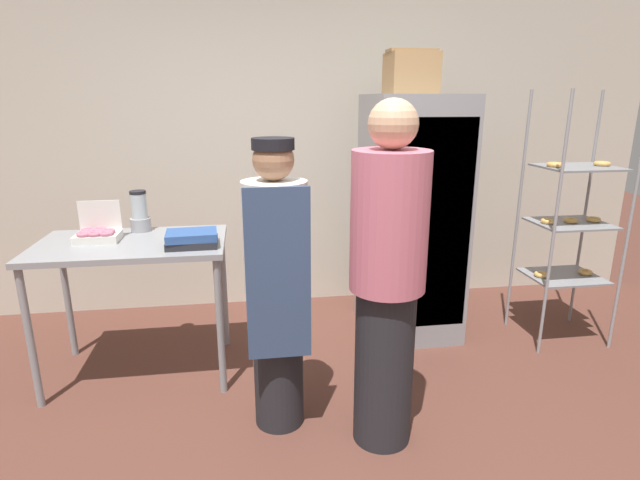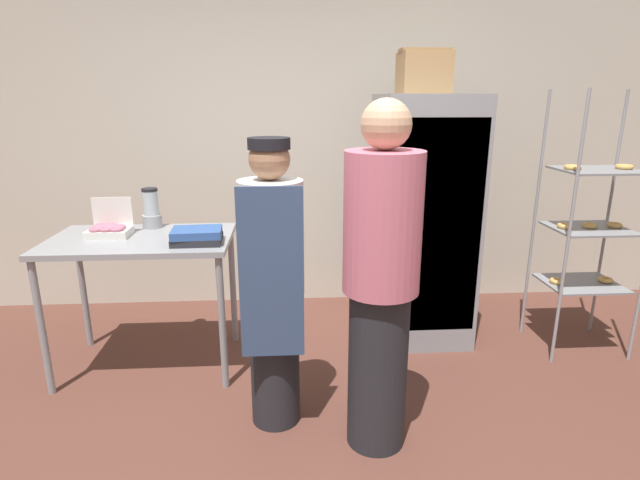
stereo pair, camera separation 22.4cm
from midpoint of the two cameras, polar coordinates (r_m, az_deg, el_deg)
ground_plane at (r=2.69m, az=-0.43°, el=-25.38°), size 14.00×14.00×0.00m
back_wall at (r=4.33m, az=-4.89°, el=12.86°), size 6.40×0.12×3.09m
refrigerator at (r=3.79m, az=8.73°, el=2.40°), size 0.68×0.73×1.80m
baking_rack at (r=4.00m, az=25.32°, el=1.87°), size 0.58×0.49×1.83m
prep_counter at (r=3.39m, az=-22.44°, el=-1.85°), size 1.15×0.72×0.91m
donut_box at (r=3.46m, az=-25.83°, el=0.65°), size 0.26×0.20×0.24m
blender_pitcher at (r=3.58m, az=-21.62°, el=2.83°), size 0.13×0.13×0.27m
binder_stack at (r=3.13m, az=-16.44°, el=0.12°), size 0.31×0.24×0.09m
cardboard_storage_box at (r=3.76m, az=8.60°, el=18.40°), size 0.34×0.31×0.30m
person_baker at (r=2.65m, az=-7.42°, el=-5.14°), size 0.34×0.35×1.59m
person_customer at (r=2.48m, az=5.12°, el=-4.57°), size 0.38×0.38×1.78m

